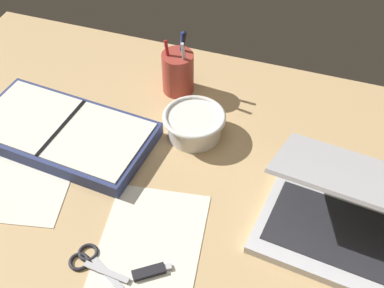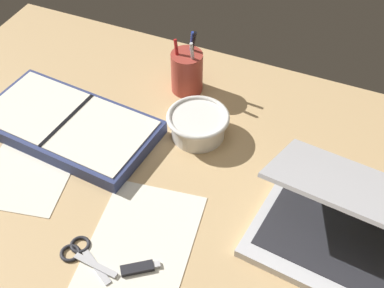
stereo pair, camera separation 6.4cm
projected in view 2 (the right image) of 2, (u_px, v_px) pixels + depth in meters
desk_top at (169, 200)px, 109.09cm from camera, size 140.00×100.00×2.00cm
laptop at (343, 227)px, 97.67cm from camera, size 34.15×30.05×16.11cm
bowl at (198, 124)px, 118.57cm from camera, size 14.06×14.06×5.95cm
pen_cup at (187, 71)px, 128.29cm from camera, size 7.65×7.65×15.67cm
planner at (68, 125)px, 120.54cm from camera, size 41.16×24.34×3.68cm
scissors at (80, 253)px, 98.85cm from camera, size 12.25×7.47×0.80cm
paper_sheet_front at (138, 246)px, 100.21cm from camera, size 23.03×31.34×0.16cm
paper_sheet_beside_planner at (31, 168)px, 113.78cm from camera, size 22.36×26.62×0.16cm
usb_drive at (139, 268)px, 96.39cm from camera, size 6.75×5.55×1.00cm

